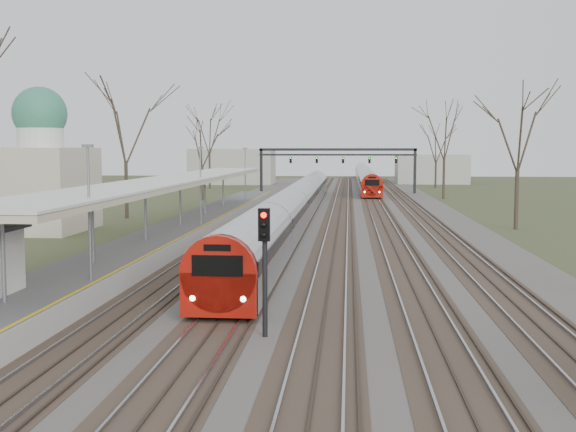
% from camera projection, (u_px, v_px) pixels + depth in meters
% --- Properties ---
extents(track_bed, '(24.00, 160.00, 0.22)m').
position_uv_depth(track_bed, '(332.00, 213.00, 66.80)').
color(track_bed, '#474442').
rests_on(track_bed, ground).
extents(platform, '(3.50, 69.00, 1.00)m').
position_uv_depth(platform, '(192.00, 227.00, 50.18)').
color(platform, '#9E9B93').
rests_on(platform, ground).
extents(canopy, '(4.10, 50.00, 3.11)m').
position_uv_depth(canopy, '(176.00, 181.00, 45.38)').
color(canopy, slate).
rests_on(canopy, platform).
extents(dome_building, '(10.00, 8.00, 10.30)m').
position_uv_depth(dome_building, '(19.00, 180.00, 51.44)').
color(dome_building, beige).
rests_on(dome_building, ground).
extents(signal_gantry, '(21.00, 0.59, 6.08)m').
position_uv_depth(signal_gantry, '(338.00, 157.00, 96.11)').
color(signal_gantry, black).
rests_on(signal_gantry, ground).
extents(tree_west_far, '(5.50, 5.50, 11.33)m').
position_uv_depth(tree_west_far, '(125.00, 124.00, 60.57)').
color(tree_west_far, '#2D231C').
rests_on(tree_west_far, ground).
extents(tree_east_far, '(5.00, 5.00, 10.30)m').
position_uv_depth(tree_east_far, '(519.00, 130.00, 52.09)').
color(tree_east_far, '#2D231C').
rests_on(tree_east_far, ground).
extents(train_near, '(2.62, 75.21, 3.05)m').
position_uv_depth(train_near, '(298.00, 202.00, 60.92)').
color(train_near, '#B7BBC3').
rests_on(train_near, ground).
extents(train_far, '(2.62, 75.21, 3.05)m').
position_uv_depth(train_far, '(365.00, 176.00, 121.13)').
color(train_far, '#B7BBC3').
rests_on(train_far, ground).
extents(signal_post, '(0.35, 0.45, 4.10)m').
position_uv_depth(signal_post, '(265.00, 253.00, 21.99)').
color(signal_post, black).
rests_on(signal_post, ground).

